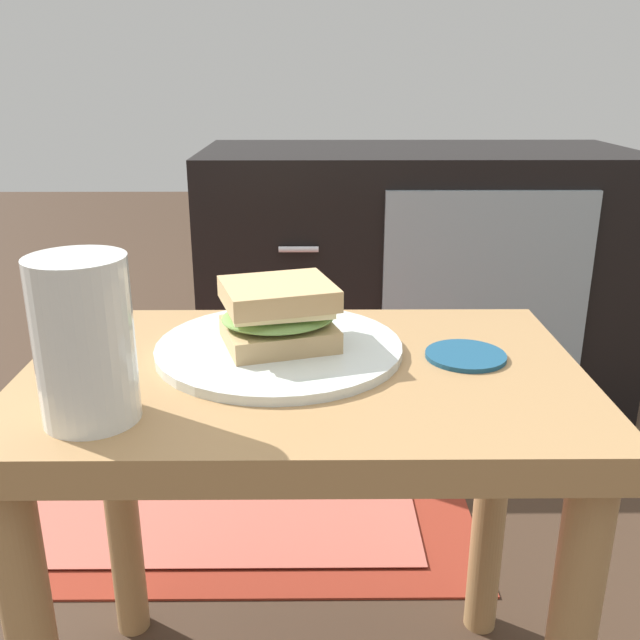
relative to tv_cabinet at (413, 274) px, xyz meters
name	(u,v)px	position (x,y,z in m)	size (l,w,h in m)	color
side_table	(304,446)	(-0.25, -0.95, 0.08)	(0.56, 0.36, 0.46)	#A37A4C
tv_cabinet	(413,274)	(0.00, 0.00, 0.00)	(0.96, 0.46, 0.58)	black
area_rug	(176,474)	(-0.50, -0.41, -0.29)	(1.09, 0.69, 0.01)	maroon
plate	(279,348)	(-0.27, -0.91, 0.17)	(0.26, 0.26, 0.01)	silver
sandwich_front	(279,314)	(-0.27, -0.91, 0.21)	(0.14, 0.13, 0.07)	tan
beer_glass	(85,345)	(-0.42, -1.06, 0.24)	(0.08, 0.08, 0.14)	silver
coaster	(466,356)	(-0.08, -0.93, 0.17)	(0.08, 0.08, 0.01)	navy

